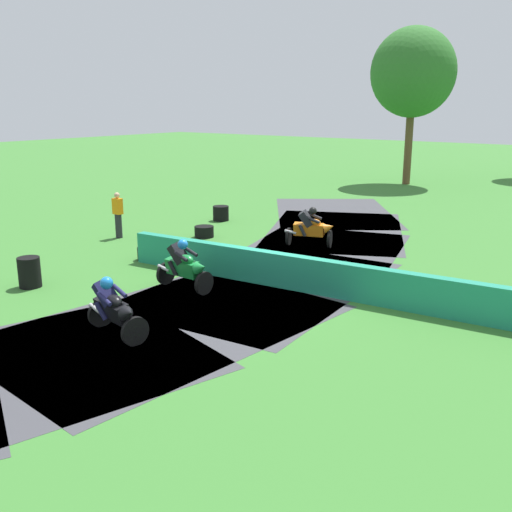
{
  "coord_description": "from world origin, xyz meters",
  "views": [
    {
      "loc": [
        8.56,
        -12.26,
        4.69
      ],
      "look_at": [
        -0.02,
        -0.57,
        0.9
      ],
      "focal_mm": 41.31,
      "sensor_mm": 36.0,
      "label": 1
    }
  ],
  "objects_px": {
    "tire_stack_far": "(204,232)",
    "tire_stack_mid_a": "(29,272)",
    "motorcycle_trailing_orange": "(311,228)",
    "motorcycle_lead_black": "(114,308)",
    "tire_stack_mid_b": "(149,253)",
    "track_marshal": "(118,215)",
    "motorcycle_chase_green": "(184,266)",
    "tire_stack_extra_a": "(221,213)"
  },
  "relations": [
    {
      "from": "motorcycle_trailing_orange",
      "to": "tire_stack_mid_b",
      "type": "height_order",
      "value": "motorcycle_trailing_orange"
    },
    {
      "from": "tire_stack_mid_a",
      "to": "tire_stack_far",
      "type": "xyz_separation_m",
      "value": [
        -0.23,
        7.16,
        -0.2
      ]
    },
    {
      "from": "tire_stack_mid_a",
      "to": "track_marshal",
      "type": "height_order",
      "value": "track_marshal"
    },
    {
      "from": "track_marshal",
      "to": "tire_stack_mid_b",
      "type": "bearing_deg",
      "value": -25.98
    },
    {
      "from": "tire_stack_far",
      "to": "track_marshal",
      "type": "height_order",
      "value": "track_marshal"
    },
    {
      "from": "motorcycle_trailing_orange",
      "to": "tire_stack_mid_b",
      "type": "relative_size",
      "value": 2.48
    },
    {
      "from": "motorcycle_chase_green",
      "to": "motorcycle_trailing_orange",
      "type": "xyz_separation_m",
      "value": [
        0.16,
        5.96,
        -0.0
      ]
    },
    {
      "from": "motorcycle_chase_green",
      "to": "tire_stack_mid_a",
      "type": "bearing_deg",
      "value": -147.83
    },
    {
      "from": "tire_stack_far",
      "to": "tire_stack_extra_a",
      "type": "xyz_separation_m",
      "value": [
        -1.47,
        2.72,
        0.1
      ]
    },
    {
      "from": "tire_stack_mid_b",
      "to": "track_marshal",
      "type": "xyz_separation_m",
      "value": [
        -3.09,
        1.51,
        0.62
      ]
    },
    {
      "from": "motorcycle_chase_green",
      "to": "tire_stack_mid_b",
      "type": "bearing_deg",
      "value": 151.96
    },
    {
      "from": "motorcycle_lead_black",
      "to": "motorcycle_chase_green",
      "type": "relative_size",
      "value": 1.01
    },
    {
      "from": "motorcycle_trailing_orange",
      "to": "track_marshal",
      "type": "bearing_deg",
      "value": -155.41
    },
    {
      "from": "motorcycle_lead_black",
      "to": "tire_stack_mid_b",
      "type": "distance_m",
      "value": 6.22
    },
    {
      "from": "motorcycle_chase_green",
      "to": "tire_stack_mid_a",
      "type": "xyz_separation_m",
      "value": [
        -3.47,
        -2.18,
        -0.26
      ]
    },
    {
      "from": "tire_stack_far",
      "to": "tire_stack_mid_b",
      "type": "bearing_deg",
      "value": -78.25
    },
    {
      "from": "motorcycle_lead_black",
      "to": "tire_stack_extra_a",
      "type": "distance_m",
      "value": 12.49
    },
    {
      "from": "tire_stack_mid_a",
      "to": "tire_stack_mid_b",
      "type": "height_order",
      "value": "tire_stack_mid_a"
    },
    {
      "from": "tire_stack_mid_a",
      "to": "motorcycle_trailing_orange",
      "type": "bearing_deg",
      "value": 65.94
    },
    {
      "from": "tire_stack_mid_b",
      "to": "tire_stack_extra_a",
      "type": "xyz_separation_m",
      "value": [
        -2.18,
        6.11,
        0.1
      ]
    },
    {
      "from": "tire_stack_extra_a",
      "to": "track_marshal",
      "type": "distance_m",
      "value": 4.72
    },
    {
      "from": "motorcycle_lead_black",
      "to": "tire_stack_mid_b",
      "type": "bearing_deg",
      "value": 130.01
    },
    {
      "from": "tire_stack_extra_a",
      "to": "motorcycle_lead_black",
      "type": "bearing_deg",
      "value": -60.41
    },
    {
      "from": "tire_stack_mid_a",
      "to": "track_marshal",
      "type": "bearing_deg",
      "value": 116.32
    },
    {
      "from": "tire_stack_far",
      "to": "motorcycle_lead_black",
      "type": "bearing_deg",
      "value": -60.02
    },
    {
      "from": "motorcycle_lead_black",
      "to": "tire_stack_far",
      "type": "relative_size",
      "value": 2.47
    },
    {
      "from": "motorcycle_trailing_orange",
      "to": "tire_stack_far",
      "type": "relative_size",
      "value": 2.48
    },
    {
      "from": "tire_stack_mid_a",
      "to": "tire_stack_mid_b",
      "type": "relative_size",
      "value": 1.16
    },
    {
      "from": "motorcycle_lead_black",
      "to": "tire_stack_far",
      "type": "xyz_separation_m",
      "value": [
        -4.69,
        8.14,
        -0.44
      ]
    },
    {
      "from": "motorcycle_lead_black",
      "to": "tire_stack_mid_a",
      "type": "distance_m",
      "value": 4.58
    },
    {
      "from": "motorcycle_chase_green",
      "to": "tire_stack_far",
      "type": "distance_m",
      "value": 6.22
    },
    {
      "from": "tire_stack_extra_a",
      "to": "track_marshal",
      "type": "bearing_deg",
      "value": -101.25
    },
    {
      "from": "tire_stack_far",
      "to": "motorcycle_chase_green",
      "type": "bearing_deg",
      "value": -53.4
    },
    {
      "from": "tire_stack_mid_a",
      "to": "track_marshal",
      "type": "relative_size",
      "value": 0.49
    },
    {
      "from": "tire_stack_mid_a",
      "to": "track_marshal",
      "type": "distance_m",
      "value": 5.91
    },
    {
      "from": "motorcycle_lead_black",
      "to": "tire_stack_far",
      "type": "height_order",
      "value": "motorcycle_lead_black"
    },
    {
      "from": "motorcycle_lead_black",
      "to": "track_marshal",
      "type": "relative_size",
      "value": 1.04
    },
    {
      "from": "motorcycle_lead_black",
      "to": "tire_stack_extra_a",
      "type": "relative_size",
      "value": 2.64
    },
    {
      "from": "tire_stack_far",
      "to": "tire_stack_mid_a",
      "type": "bearing_deg",
      "value": -88.19
    },
    {
      "from": "tire_stack_mid_a",
      "to": "tire_stack_extra_a",
      "type": "distance_m",
      "value": 10.03
    },
    {
      "from": "motorcycle_trailing_orange",
      "to": "track_marshal",
      "type": "xyz_separation_m",
      "value": [
        -6.25,
        -2.86,
        0.16
      ]
    },
    {
      "from": "motorcycle_chase_green",
      "to": "track_marshal",
      "type": "xyz_separation_m",
      "value": [
        -6.08,
        3.1,
        0.16
      ]
    }
  ]
}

